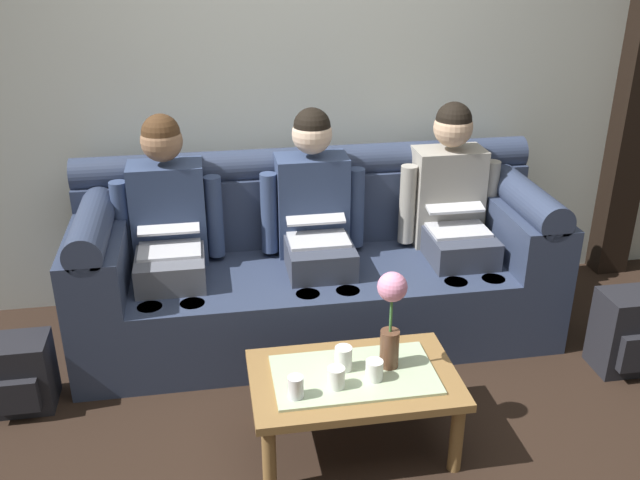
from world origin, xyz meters
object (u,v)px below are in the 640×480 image
(person_right, at_px, (453,209))
(flower_vase, at_px, (391,311))
(coffee_table, at_px, (354,385))
(person_left, at_px, (169,227))
(cup_far_center, at_px, (296,387))
(cup_far_left, at_px, (336,377))
(person_middle, at_px, (315,218))
(cup_near_right, at_px, (343,358))
(backpack_right, at_px, (626,333))
(cup_near_left, at_px, (374,370))
(backpack_left, at_px, (20,375))
(couch, at_px, (315,267))

(person_right, relative_size, flower_vase, 2.79)
(coffee_table, relative_size, flower_vase, 1.98)
(person_left, height_order, cup_far_center, person_left)
(person_left, bearing_deg, cup_far_left, -58.30)
(person_middle, relative_size, coffee_table, 1.41)
(person_left, bearing_deg, cup_near_right, -53.18)
(coffee_table, bearing_deg, person_left, 127.11)
(cup_near_right, bearing_deg, person_right, 50.36)
(backpack_right, bearing_deg, cup_far_left, -165.22)
(flower_vase, xyz_separation_m, cup_near_left, (-0.08, -0.08, -0.22))
(person_middle, xyz_separation_m, backpack_left, (-1.46, -0.49, -0.49))
(cup_far_left, xyz_separation_m, backpack_left, (-1.37, 0.59, -0.24))
(person_left, height_order, cup_near_left, person_left)
(cup_near_left, bearing_deg, backpack_right, 15.40)
(coffee_table, distance_m, cup_near_left, 0.13)
(person_left, relative_size, backpack_left, 3.49)
(flower_vase, distance_m, backpack_right, 1.41)
(person_middle, distance_m, person_right, 0.76)
(person_middle, bearing_deg, cup_far_center, -103.14)
(cup_near_left, bearing_deg, person_middle, 93.93)
(flower_vase, bearing_deg, cup_far_center, -160.54)
(backpack_left, bearing_deg, person_left, 34.60)
(couch, xyz_separation_m, person_middle, (0.00, -0.00, 0.29))
(flower_vase, bearing_deg, backpack_left, 163.36)
(couch, height_order, coffee_table, couch)
(person_middle, bearing_deg, person_right, -0.02)
(person_left, distance_m, cup_near_right, 1.23)
(person_left, distance_m, backpack_left, 0.98)
(backpack_left, bearing_deg, cup_near_right, -18.46)
(person_right, bearing_deg, backpack_right, -43.37)
(couch, bearing_deg, cup_near_right, -92.27)
(flower_vase, relative_size, cup_far_center, 4.73)
(person_middle, xyz_separation_m, cup_near_left, (0.07, -1.05, -0.25))
(cup_near_right, bearing_deg, person_middle, 87.72)
(backpack_left, bearing_deg, coffee_table, -19.43)
(person_left, xyz_separation_m, backpack_left, (-0.70, -0.49, -0.49))
(person_right, relative_size, backpack_right, 2.90)
(couch, height_order, cup_near_right, couch)
(person_middle, bearing_deg, cup_far_left, -94.85)
(person_right, bearing_deg, cup_far_center, -132.38)
(cup_near_left, bearing_deg, cup_near_right, 140.72)
(flower_vase, height_order, backpack_right, flower_vase)
(flower_vase, bearing_deg, coffee_table, -168.28)
(person_middle, relative_size, cup_far_center, 13.18)
(person_middle, height_order, cup_far_center, person_middle)
(person_middle, xyz_separation_m, coffee_table, (0.00, -1.00, -0.35))
(couch, height_order, person_left, person_left)
(couch, xyz_separation_m, coffee_table, (0.00, -1.01, -0.06))
(person_left, height_order, cup_far_left, person_left)
(cup_near_right, relative_size, cup_far_left, 1.17)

